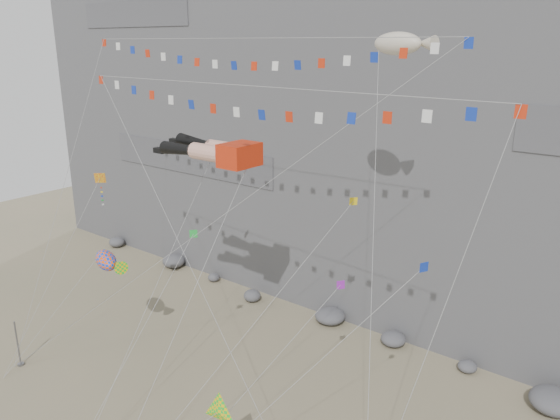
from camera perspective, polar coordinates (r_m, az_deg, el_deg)
name	(u,v)px	position (r m, az deg, el deg)	size (l,w,h in m)	color
cliff	(424,23)	(55.86, 14.77, 18.38)	(80.00, 28.00, 50.00)	slate
talus_boulders	(330,316)	(48.19, 5.25, -11.00)	(60.00, 3.00, 1.20)	#5E5E63
anchor_pole_left	(18,344)	(46.05, -25.73, -12.46)	(0.12, 0.12, 3.65)	slate
legs_kite	(214,151)	(35.50, -6.94, 6.16)	(9.55, 15.64, 21.97)	red
flag_banner_upper	(243,39)	(35.83, -3.90, 17.42)	(28.29, 11.40, 29.32)	red
flag_banner_lower	(249,86)	(29.94, -3.31, 12.77)	(28.19, 7.08, 24.29)	red
harlequin_kite	(100,179)	(42.74, -18.34, 3.09)	(3.07, 9.06, 15.94)	red
fish_windsock	(106,260)	(42.32, -17.74, -5.03)	(5.83, 8.31, 11.11)	#FF530D
delta_kite	(218,412)	(29.30, -6.48, -20.24)	(6.55, 5.08, 8.99)	yellow
blimp_windsock	(397,45)	(32.17, 12.15, 16.55)	(7.62, 12.38, 26.27)	beige
small_kite_a	(211,159)	(39.86, -7.20, 5.31)	(3.98, 15.88, 21.91)	orange
small_kite_b	(338,288)	(32.95, 6.04, -8.14)	(4.60, 13.49, 16.37)	purple
small_kite_c	(191,238)	(35.52, -9.25, -2.88)	(1.13, 11.71, 15.89)	green
small_kite_d	(348,208)	(33.10, 7.12, 0.22)	(5.62, 16.70, 21.89)	yellow
small_kite_e	(415,275)	(25.21, 13.97, -6.59)	(10.83, 8.06, 18.65)	#122FA3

